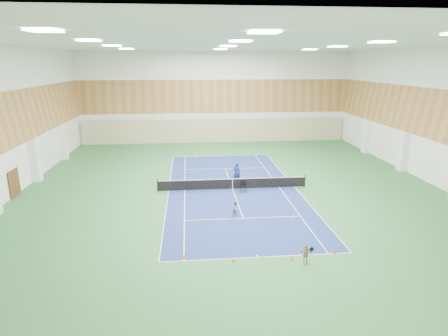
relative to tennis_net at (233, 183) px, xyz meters
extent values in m
plane|color=#2C6734|center=(0.00, 0.00, -0.55)|extent=(40.00, 40.00, 0.00)
cube|color=navy|center=(0.00, 0.00, -0.55)|extent=(10.97, 23.77, 0.01)
cube|color=#C6B793|center=(0.00, 19.75, 1.05)|extent=(35.40, 0.16, 3.20)
cube|color=#593319|center=(-17.92, 0.00, 0.55)|extent=(0.08, 1.80, 2.20)
imported|color=navy|center=(0.57, 1.56, 0.41)|extent=(0.81, 0.66, 1.91)
imported|color=gray|center=(-0.47, -5.96, 0.05)|extent=(0.74, 0.71, 1.21)
imported|color=tan|center=(2.46, -12.79, 0.02)|extent=(0.70, 0.37, 1.14)
cone|color=#E24E0B|center=(-3.46, -6.95, -0.45)|extent=(0.19, 0.19, 0.21)
cone|color=#FF630D|center=(-0.65, -6.62, -0.43)|extent=(0.22, 0.22, 0.24)
cone|color=#FF4E0D|center=(1.04, -6.52, -0.44)|extent=(0.19, 0.19, 0.21)
cone|color=#D7500B|center=(3.72, -6.93, -0.45)|extent=(0.18, 0.18, 0.20)
cone|color=#FF5B0D|center=(-4.09, -11.58, -0.43)|extent=(0.22, 0.22, 0.24)
cone|color=#E54D0C|center=(-1.39, -12.21, -0.43)|extent=(0.22, 0.22, 0.24)
cone|color=#F45B0C|center=(1.88, -12.36, -0.43)|extent=(0.22, 0.22, 0.24)
cone|color=#EF3D0C|center=(4.50, -11.84, -0.43)|extent=(0.21, 0.21, 0.23)
camera|label=1|loc=(-3.69, -30.46, 10.02)|focal=30.00mm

